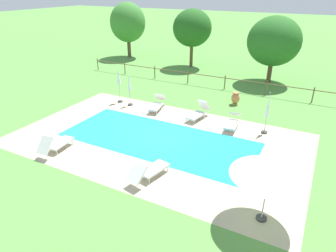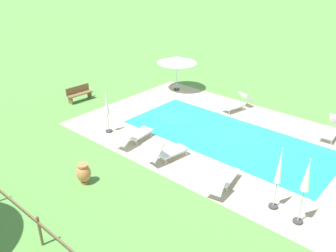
# 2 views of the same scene
# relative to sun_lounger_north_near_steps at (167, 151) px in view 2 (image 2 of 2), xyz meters

# --- Properties ---
(ground_plane) EXTENTS (160.00, 160.00, 0.00)m
(ground_plane) POSITION_rel_sun_lounger_north_near_steps_xyz_m (-0.78, -3.32, -0.40)
(ground_plane) COLOR #599342
(pool_deck_paving) EXTENTS (14.39, 8.69, 0.01)m
(pool_deck_paving) POSITION_rel_sun_lounger_north_near_steps_xyz_m (-0.78, -3.32, -0.39)
(pool_deck_paving) COLOR #BCAD8E
(pool_deck_paving) RESTS_ON ground
(swimming_pool_water) EXTENTS (9.81, 4.10, 0.01)m
(swimming_pool_water) POSITION_rel_sun_lounger_north_near_steps_xyz_m (-0.78, -3.32, -0.39)
(swimming_pool_water) COLOR #23A8C1
(swimming_pool_water) RESTS_ON ground
(pool_coping_rim) EXTENTS (10.29, 4.58, 0.01)m
(pool_coping_rim) POSITION_rel_sun_lounger_north_near_steps_xyz_m (-0.78, -3.32, -0.39)
(pool_coping_rim) COLOR beige
(pool_coping_rim) RESTS_ON ground
(sun_lounger_north_near_steps) EXTENTS (0.88, 1.89, 1.02)m
(sun_lounger_north_near_steps) POSITION_rel_sun_lounger_north_near_steps_xyz_m (0.00, 0.00, 0.00)
(sun_lounger_north_near_steps) COLOR white
(sun_lounger_north_near_steps) RESTS_ON ground
(sun_lounger_north_mid) EXTENTS (0.99, 2.04, 0.89)m
(sun_lounger_north_mid) POSITION_rel_sun_lounger_north_near_steps_xyz_m (0.59, -6.42, -0.02)
(sun_lounger_north_mid) COLOR white
(sun_lounger_north_mid) RESTS_ON ground
(sun_lounger_north_far) EXTENTS (0.96, 2.03, 0.90)m
(sun_lounger_north_far) POSITION_rel_sun_lounger_north_near_steps_xyz_m (-2.80, 0.11, -0.02)
(sun_lounger_north_far) COLOR white
(sun_lounger_north_far) RESTS_ON ground
(sun_lounger_north_end) EXTENTS (0.74, 1.92, 0.97)m
(sun_lounger_north_end) POSITION_rel_sun_lounger_north_near_steps_xyz_m (-4.37, -6.58, -0.01)
(sun_lounger_north_end) COLOR white
(sun_lounger_north_end) RESTS_ON ground
(sun_lounger_south_near_corner) EXTENTS (0.79, 2.11, 0.74)m
(sun_lounger_south_near_corner) POSITION_rel_sun_lounger_north_near_steps_xyz_m (2.11, -0.21, -0.04)
(sun_lounger_south_near_corner) COLOR white
(sun_lounger_south_near_corner) RESTS_ON ground
(patio_umbrella_open_foreground) EXTENTS (2.43, 2.43, 2.17)m
(patio_umbrella_open_foreground) POSITION_rel_sun_lounger_north_near_steps_xyz_m (5.09, -6.68, 1.53)
(patio_umbrella_open_foreground) COLOR #383838
(patio_umbrella_open_foreground) RESTS_ON ground
(patio_umbrella_closed_row_west) EXTENTS (0.32, 0.32, 2.31)m
(patio_umbrella_closed_row_west) POSITION_rel_sun_lounger_north_near_steps_xyz_m (-4.72, -0.04, 1.01)
(patio_umbrella_closed_row_west) COLOR #383838
(patio_umbrella_closed_row_west) RESTS_ON ground
(patio_umbrella_closed_row_mid_west) EXTENTS (0.32, 0.32, 2.37)m
(patio_umbrella_closed_row_mid_west) POSITION_rel_sun_lounger_north_near_steps_xyz_m (-5.65, 0.13, 1.20)
(patio_umbrella_closed_row_mid_west) COLOR #383838
(patio_umbrella_closed_row_mid_west) RESTS_ON ground
(patio_umbrella_closed_row_centre) EXTENTS (0.32, 0.32, 2.26)m
(patio_umbrella_closed_row_centre) POSITION_rel_sun_lounger_north_near_steps_xyz_m (3.80, -0.07, 0.95)
(patio_umbrella_closed_row_centre) COLOR #383838
(patio_umbrella_closed_row_centre) RESTS_ON ground
(wooden_bench_lawn_side) EXTENTS (0.54, 1.53, 0.87)m
(wooden_bench_lawn_side) POSITION_rel_sun_lounger_north_near_steps_xyz_m (8.17, -1.58, 0.07)
(wooden_bench_lawn_side) COLOR brown
(wooden_bench_lawn_side) RESTS_ON ground
(terracotta_urn_near_fence) EXTENTS (0.53, 0.53, 0.81)m
(terracotta_urn_near_fence) POSITION_rel_sun_lounger_north_near_steps_xyz_m (1.22, 3.28, 0.04)
(terracotta_urn_near_fence) COLOR #C67547
(terracotta_urn_near_fence) RESTS_ON ground
(perimeter_fence) EXTENTS (24.14, 0.08, 1.05)m
(perimeter_fence) POSITION_rel_sun_lounger_north_near_steps_xyz_m (-0.40, 6.02, 0.29)
(perimeter_fence) COLOR brown
(perimeter_fence) RESTS_ON ground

